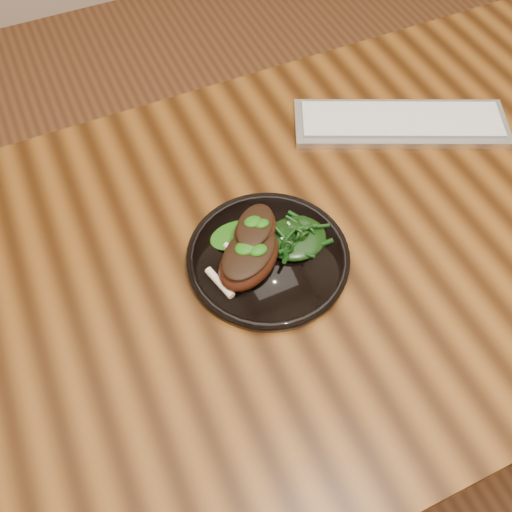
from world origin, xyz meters
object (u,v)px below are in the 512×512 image
(lamb_chop_front, at_px, (249,258))
(greens_heap, at_px, (296,236))
(keyboard, at_px, (401,122))
(desk, at_px, (349,252))
(plate, at_px, (268,257))

(lamb_chop_front, bearing_deg, greens_heap, 9.03)
(greens_heap, xyz_separation_m, keyboard, (0.29, 0.16, -0.02))
(lamb_chop_front, height_order, keyboard, lamb_chop_front)
(desk, relative_size, greens_heap, 17.16)
(desk, bearing_deg, lamb_chop_front, -174.93)
(desk, xyz_separation_m, plate, (-0.16, -0.01, 0.09))
(desk, height_order, lamb_chop_front, lamb_chop_front)
(lamb_chop_front, bearing_deg, desk, 5.07)
(desk, xyz_separation_m, greens_heap, (-0.11, -0.00, 0.11))
(desk, bearing_deg, plate, -177.01)
(plate, xyz_separation_m, greens_heap, (0.05, 0.00, 0.02))
(lamb_chop_front, relative_size, greens_heap, 1.47)
(plate, height_order, greens_heap, greens_heap)
(greens_heap, bearing_deg, desk, 2.03)
(greens_heap, relative_size, keyboard, 0.24)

